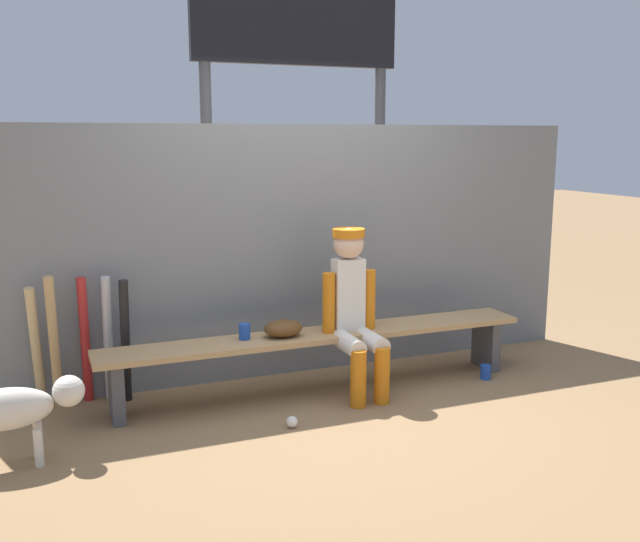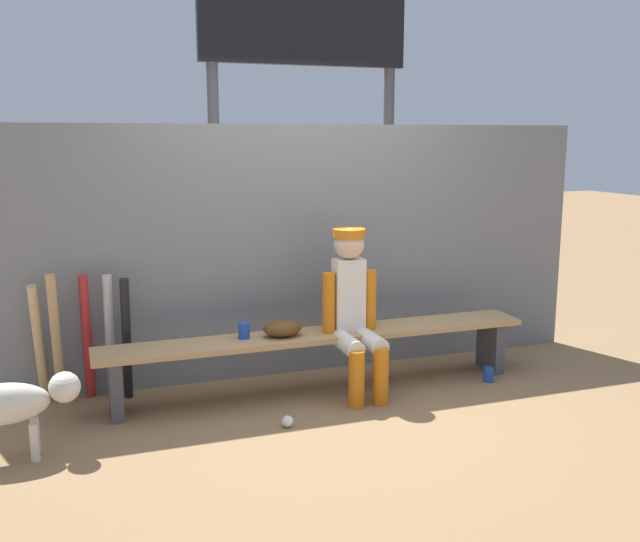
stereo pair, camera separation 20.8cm
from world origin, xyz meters
name	(u,v)px [view 1 (the left image)]	position (x,y,z in m)	size (l,w,h in m)	color
ground_plane	(320,391)	(0.00, 0.00, 0.00)	(30.00, 30.00, 0.00)	olive
chainlink_fence	(297,252)	(0.00, 0.47, 0.96)	(4.79, 0.03, 1.91)	slate
dugout_bench	(320,344)	(0.00, 0.00, 0.36)	(3.16, 0.36, 0.44)	tan
player_seated	(354,306)	(0.22, -0.11, 0.64)	(0.41, 0.55, 1.18)	silver
baseball_glove	(283,328)	(-0.28, 0.00, 0.50)	(0.28, 0.20, 0.12)	#593819
bat_aluminum_black	(125,341)	(-1.32, 0.30, 0.44)	(0.06, 0.06, 0.87)	black
bat_aluminum_silver	(108,339)	(-1.43, 0.37, 0.45)	(0.06, 0.06, 0.89)	#B7B7BC
bat_aluminum_red	(85,340)	(-1.58, 0.39, 0.45)	(0.06, 0.06, 0.89)	#B22323
bat_wood_tan	(54,343)	(-1.78, 0.33, 0.47)	(0.06, 0.06, 0.94)	tan
bat_wood_natural	(36,348)	(-1.90, 0.39, 0.43)	(0.06, 0.06, 0.87)	tan
baseball	(292,422)	(-0.41, -0.55, 0.04)	(0.07, 0.07, 0.07)	white
cup_on_ground	(486,372)	(1.27, -0.24, 0.06)	(0.08, 0.08, 0.11)	#1E47AD
cup_on_bench	(245,332)	(-0.55, 0.04, 0.49)	(0.08, 0.08, 0.11)	#1E47AD
scoreboard	(304,73)	(0.49, 1.59, 2.38)	(2.18, 0.27, 3.41)	#3F3F42
dog	(16,409)	(-2.01, -0.47, 0.34)	(0.84, 0.20, 0.49)	beige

